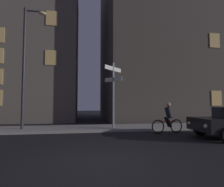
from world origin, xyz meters
TOP-DOWN VIEW (x-y plane):
  - ground_plane at (0.00, 0.00)m, footprint 80.00×80.00m
  - sidewalk_kerb at (0.00, 6.53)m, footprint 40.00×2.69m
  - signpost at (1.35, 5.89)m, footprint 1.16×1.16m
  - street_lamp at (-3.62, 6.27)m, footprint 1.24×0.28m
  - cyclist at (4.01, 4.37)m, footprint 1.81×0.38m
  - building_left_block at (-6.90, 13.84)m, footprint 11.86×6.94m
  - building_right_block at (6.82, 13.27)m, footprint 10.06×9.70m

SIDE VIEW (x-z plane):
  - ground_plane at x=0.00m, z-range 0.00..0.00m
  - sidewalk_kerb at x=0.00m, z-range 0.00..0.14m
  - cyclist at x=4.01m, z-range -0.06..1.55m
  - signpost at x=1.35m, z-range 0.49..4.31m
  - street_lamp at x=-3.62m, z-range 0.66..7.62m
  - building_left_block at x=-6.90m, z-range 0.00..12.74m
  - building_right_block at x=6.82m, z-range 0.00..17.16m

